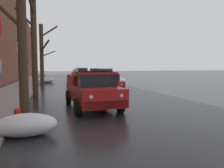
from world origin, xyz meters
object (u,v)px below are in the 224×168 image
suv_silver_queued_behind_truck (81,73)px  sedan_darkblue_parked_far_down_block (87,75)px  fire_hydrant (18,119)px  bare_tree_second_along_sidewalk (21,25)px  suv_white_parked_kerbside_mid (101,76)px  sedan_red_parked_kerbside_close (109,82)px  sedan_black_at_far_intersection (78,73)px  bare_tree_far_down_block (42,53)px  pickup_truck_red_approaching_near_lane (92,90)px  bare_tree_mid_block (33,34)px

suv_silver_queued_behind_truck → sedan_darkblue_parked_far_down_block: bearing=-90.5°
suv_silver_queued_behind_truck → fire_hydrant: size_ratio=6.80×
bare_tree_second_along_sidewalk → suv_white_parked_kerbside_mid: bare_tree_second_along_sidewalk is taller
sedan_red_parked_kerbside_close → sedan_black_at_far_intersection: size_ratio=1.01×
suv_silver_queued_behind_truck → sedan_black_at_far_intersection: bearing=88.3°
fire_hydrant → bare_tree_far_down_block: bearing=89.5°
fire_hydrant → pickup_truck_red_approaching_near_lane: bearing=44.6°
bare_tree_second_along_sidewalk → bare_tree_mid_block: (0.02, 5.70, 0.51)m
sedan_darkblue_parked_far_down_block → bare_tree_mid_block: bearing=-109.9°
sedan_darkblue_parked_far_down_block → bare_tree_far_down_block: bearing=-138.4°
sedan_red_parked_kerbside_close → sedan_darkblue_parked_far_down_block: (0.27, 13.10, -0.00)m
suv_white_parked_kerbside_mid → fire_hydrant: suv_white_parked_kerbside_mid is taller
suv_white_parked_kerbside_mid → sedan_black_at_far_intersection: 19.80m
bare_tree_second_along_sidewalk → sedan_red_parked_kerbside_close: bearing=57.3°
sedan_black_at_far_intersection → pickup_truck_red_approaching_near_lane: bearing=-95.6°
sedan_red_parked_kerbside_close → fire_hydrant: 11.41m
bare_tree_mid_block → fire_hydrant: (-0.07, -6.85, -3.65)m
bare_tree_far_down_block → suv_white_parked_kerbside_mid: 6.99m
bare_tree_far_down_block → suv_white_parked_kerbside_mid: size_ratio=1.42×
bare_tree_second_along_sidewalk → bare_tree_far_down_block: (0.11, 16.73, 0.02)m
pickup_truck_red_approaching_near_lane → sedan_black_at_far_intersection: 32.90m
suv_white_parked_kerbside_mid → bare_tree_second_along_sidewalk: bearing=-113.2°
suv_white_parked_kerbside_mid → suv_silver_queued_behind_truck: (-0.37, 13.51, 0.00)m
fire_hydrant → suv_silver_queued_behind_truck: bearing=78.5°
suv_silver_queued_behind_truck → sedan_black_at_far_intersection: suv_silver_queued_behind_truck is taller
sedan_red_parked_kerbside_close → suv_silver_queued_behind_truck: 19.45m
bare_tree_far_down_block → suv_silver_queued_behind_truck: 13.11m
bare_tree_second_along_sidewalk → sedan_red_parked_kerbside_close: bare_tree_second_along_sidewalk is taller
sedan_red_parked_kerbside_close → suv_silver_queued_behind_truck: size_ratio=0.89×
pickup_truck_red_approaching_near_lane → sedan_darkblue_parked_far_down_block: bearing=81.6°
suv_white_parked_kerbside_mid → suv_silver_queued_behind_truck: size_ratio=0.97×
bare_tree_mid_block → pickup_truck_red_approaching_near_lane: size_ratio=1.49×
bare_tree_mid_block → bare_tree_far_down_block: bearing=89.5°
sedan_red_parked_kerbside_close → sedan_black_at_far_intersection: 25.74m
bare_tree_mid_block → suv_silver_queued_behind_truck: (5.91, 22.50, -3.01)m
bare_tree_far_down_block → suv_silver_queued_behind_truck: size_ratio=1.38×
sedan_darkblue_parked_far_down_block → fire_hydrant: sedan_darkblue_parked_far_down_block is taller
sedan_red_parked_kerbside_close → sedan_darkblue_parked_far_down_block: bearing=88.8°
bare_tree_far_down_block → pickup_truck_red_approaching_near_lane: 15.46m
bare_tree_second_along_sidewalk → fire_hydrant: 3.34m
sedan_darkblue_parked_far_down_block → fire_hydrant: size_ratio=5.64×
pickup_truck_red_approaching_near_lane → sedan_black_at_far_intersection: pickup_truck_red_approaching_near_lane is taller
sedan_red_parked_kerbside_close → suv_silver_queued_behind_truck: (0.33, 19.45, 0.24)m
sedan_black_at_far_intersection → fire_hydrant: (-6.17, -35.63, -0.40)m
pickup_truck_red_approaching_near_lane → fire_hydrant: bearing=-135.4°
bare_tree_mid_block → suv_silver_queued_behind_truck: bare_tree_mid_block is taller
pickup_truck_red_approaching_near_lane → sedan_darkblue_parked_far_down_block: (2.98, 20.10, -0.13)m
sedan_red_parked_kerbside_close → sedan_darkblue_parked_far_down_block: size_ratio=1.07×
pickup_truck_red_approaching_near_lane → sedan_darkblue_parked_far_down_block: 20.32m
bare_tree_second_along_sidewalk → sedan_black_at_far_intersection: bearing=79.9°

